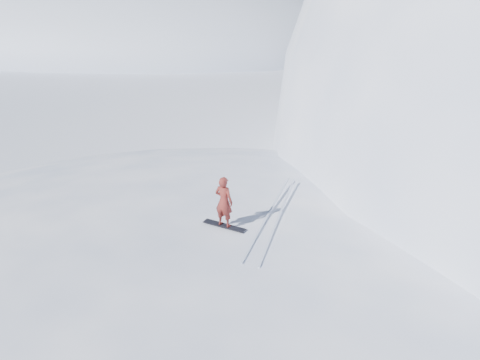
# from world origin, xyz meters

# --- Properties ---
(near_ridge) EXTENTS (36.00, 28.00, 4.80)m
(near_ridge) POSITION_xyz_m (1.00, 3.00, 0.00)
(near_ridge) COLOR white
(near_ridge) RESTS_ON ground
(far_ridge_a) EXTENTS (120.00, 70.00, 28.00)m
(far_ridge_a) POSITION_xyz_m (-70.00, 60.00, 0.00)
(far_ridge_a) COLOR white
(far_ridge_a) RESTS_ON ground
(far_ridge_c) EXTENTS (140.00, 90.00, 36.00)m
(far_ridge_c) POSITION_xyz_m (-40.00, 110.00, 0.00)
(far_ridge_c) COLOR white
(far_ridge_c) RESTS_ON ground
(wind_bumps) EXTENTS (16.00, 14.40, 1.00)m
(wind_bumps) POSITION_xyz_m (-0.56, 2.12, 0.00)
(wind_bumps) COLOR white
(wind_bumps) RESTS_ON ground
(snowboard) EXTENTS (1.37, 0.29, 0.02)m
(snowboard) POSITION_xyz_m (-2.01, 3.86, 2.41)
(snowboard) COLOR black
(snowboard) RESTS_ON near_ridge
(snowboarder) EXTENTS (0.57, 0.38, 1.54)m
(snowboarder) POSITION_xyz_m (-2.01, 3.86, 3.19)
(snowboarder) COLOR maroon
(snowboarder) RESTS_ON snowboard
(board_tracks) EXTENTS (1.67, 5.90, 0.04)m
(board_tracks) POSITION_xyz_m (-1.02, 5.25, 2.42)
(board_tracks) COLOR silver
(board_tracks) RESTS_ON ground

